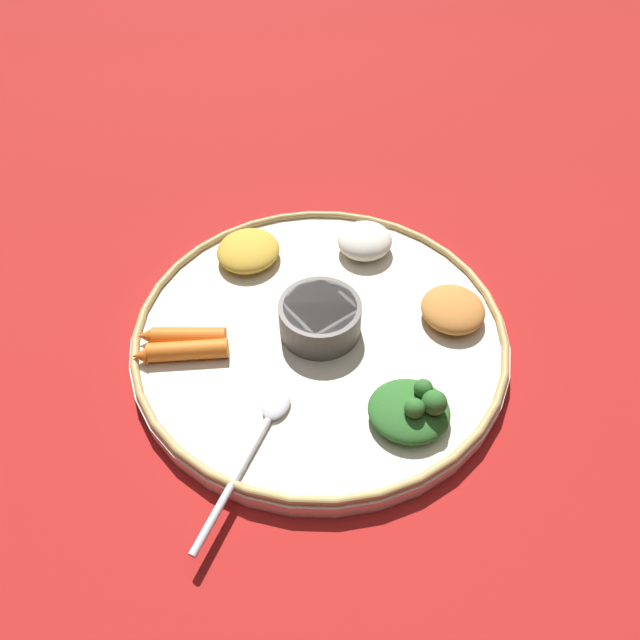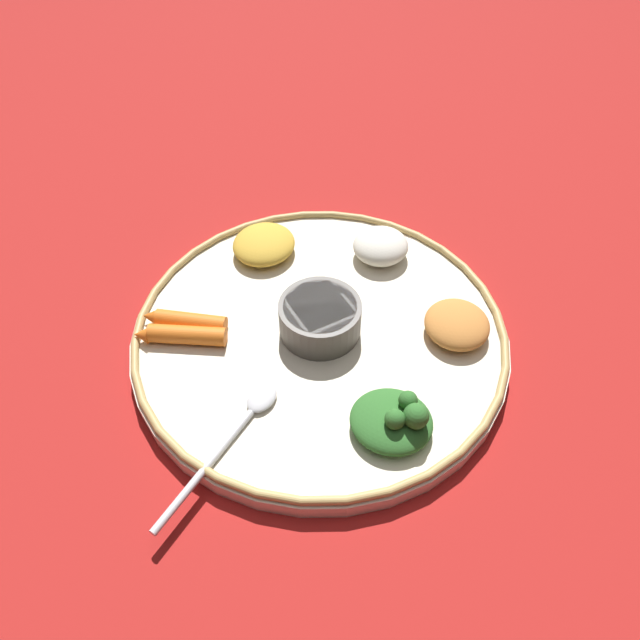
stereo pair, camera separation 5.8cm
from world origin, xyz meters
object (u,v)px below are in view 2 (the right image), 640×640
Objects in this scene: spoon at (237,429)px; carrot_near_spoon at (185,321)px; carrot_outer at (181,337)px; greens_pile at (394,420)px; center_bowl at (320,317)px.

carrot_near_spoon is at bearing 110.79° from spoon.
greens_pile is at bearing -32.34° from carrot_outer.
carrot_outer reaches higher than spoon.
center_bowl is 0.88× the size of carrot_outer.
carrot_outer is (-0.14, -0.00, -0.01)m from center_bowl.
carrot_outer is (-0.00, -0.02, 0.00)m from carrot_near_spoon.
center_bowl is at bearing 0.84° from carrot_outer.
spoon is at bearing -64.05° from carrot_outer.
spoon is 1.56× the size of carrot_near_spoon.
greens_pile reaches higher than spoon.
greens_pile is at bearing -37.32° from carrot_near_spoon.
carrot_outer is at bearing -179.16° from center_bowl.
spoon is 1.47× the size of carrot_outer.
carrot_outer is (-0.05, 0.11, 0.01)m from spoon.
greens_pile is 0.98× the size of carrot_outer.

